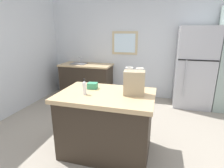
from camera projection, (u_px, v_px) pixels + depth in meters
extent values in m
plane|color=#9E9384|center=(120.00, 148.00, 2.78)|extent=(6.15, 6.15, 0.00)
cube|color=silver|center=(142.00, 46.00, 4.70)|extent=(5.12, 0.10, 2.70)
cube|color=#CCB78C|center=(125.00, 43.00, 4.74)|extent=(0.68, 0.04, 0.60)
cube|color=white|center=(125.00, 43.00, 4.72)|extent=(0.56, 0.02, 0.48)
cube|color=#33281E|center=(106.00, 125.00, 2.61)|extent=(1.24, 0.80, 0.85)
cube|color=tan|center=(106.00, 95.00, 2.48)|extent=(1.32, 0.88, 0.06)
cube|color=#B7B7BC|center=(194.00, 68.00, 4.13)|extent=(0.82, 0.63, 1.85)
cube|color=black|center=(198.00, 60.00, 3.77)|extent=(0.80, 0.01, 0.02)
cylinder|color=#B7B7BC|center=(185.00, 79.00, 3.92)|extent=(0.02, 0.02, 0.83)
cube|color=#33281E|center=(87.00, 81.00, 4.98)|extent=(1.34, 0.62, 0.84)
cube|color=tan|center=(86.00, 65.00, 4.85)|extent=(1.38, 0.66, 0.04)
cube|color=slate|center=(79.00, 66.00, 4.91)|extent=(0.40, 0.32, 0.14)
cylinder|color=#B7B7BC|center=(81.00, 60.00, 5.00)|extent=(0.03, 0.03, 0.18)
cylinder|color=#B7B7BC|center=(80.00, 57.00, 4.91)|extent=(0.02, 0.14, 0.02)
cube|color=tan|center=(134.00, 83.00, 2.38)|extent=(0.29, 0.21, 0.32)
torus|color=white|center=(129.00, 68.00, 2.35)|extent=(0.11, 0.11, 0.01)
torus|color=white|center=(140.00, 68.00, 2.31)|extent=(0.11, 0.11, 0.01)
cube|color=#388E66|center=(93.00, 86.00, 2.67)|extent=(0.15, 0.13, 0.09)
cylinder|color=white|center=(85.00, 89.00, 2.41)|extent=(0.05, 0.05, 0.16)
cone|color=white|center=(84.00, 82.00, 2.39)|extent=(0.05, 0.05, 0.03)
cylinder|color=black|center=(84.00, 80.00, 2.38)|extent=(0.02, 0.02, 0.02)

